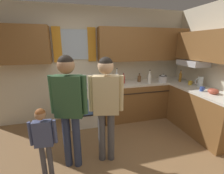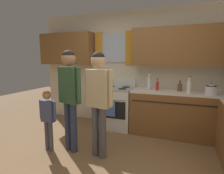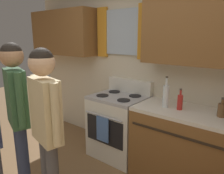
% 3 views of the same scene
% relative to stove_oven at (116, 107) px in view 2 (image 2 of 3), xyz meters
% --- Properties ---
extents(ground_plane, '(12.00, 12.00, 0.00)m').
position_rel_stove_oven_xyz_m(ground_plane, '(0.26, -1.54, -0.47)').
color(ground_plane, olive).
extents(back_wall_unit, '(4.60, 0.42, 2.60)m').
position_rel_stove_oven_xyz_m(back_wall_unit, '(0.30, 0.27, 1.03)').
color(back_wall_unit, beige).
rests_on(back_wall_unit, ground).
extents(kitchen_counter_run, '(2.17, 2.03, 0.90)m').
position_rel_stove_oven_xyz_m(kitchen_counter_run, '(1.78, -0.40, -0.02)').
color(kitchen_counter_run, brown).
rests_on(kitchen_counter_run, ground).
extents(stove_oven, '(0.74, 0.67, 1.10)m').
position_rel_stove_oven_xyz_m(stove_oven, '(0.00, 0.00, 0.00)').
color(stove_oven, silver).
rests_on(stove_oven, ground).
extents(bottle_squat_brown, '(0.08, 0.08, 0.21)m').
position_rel_stove_oven_xyz_m(bottle_squat_brown, '(1.31, 0.03, 0.51)').
color(bottle_squat_brown, brown).
rests_on(bottle_squat_brown, kitchen_counter_run).
extents(bottle_tall_clear, '(0.07, 0.07, 0.37)m').
position_rel_stove_oven_xyz_m(bottle_tall_clear, '(0.72, -0.04, 0.57)').
color(bottle_tall_clear, silver).
rests_on(bottle_tall_clear, kitchen_counter_run).
extents(bottle_sauce_red, '(0.06, 0.06, 0.25)m').
position_rel_stove_oven_xyz_m(bottle_sauce_red, '(0.89, -0.03, 0.53)').
color(bottle_sauce_red, red).
rests_on(bottle_sauce_red, kitchen_counter_run).
extents(bottle_milk_white, '(0.08, 0.08, 0.31)m').
position_rel_stove_oven_xyz_m(bottle_milk_white, '(1.47, -0.18, 0.55)').
color(bottle_milk_white, white).
rests_on(bottle_milk_white, kitchen_counter_run).
extents(stovetop_kettle, '(0.27, 0.20, 0.21)m').
position_rel_stove_oven_xyz_m(stovetop_kettle, '(1.83, -0.17, 0.53)').
color(stovetop_kettle, silver).
rests_on(stovetop_kettle, kitchen_counter_run).
extents(adult_holding_child, '(0.49, 0.27, 1.66)m').
position_rel_stove_oven_xyz_m(adult_holding_child, '(-0.34, -1.30, 0.58)').
color(adult_holding_child, '#2D3856').
rests_on(adult_holding_child, ground).
extents(adult_in_plaid, '(0.50, 0.23, 1.63)m').
position_rel_stove_oven_xyz_m(adult_in_plaid, '(0.18, -1.30, 0.56)').
color(adult_in_plaid, '#4C4C51').
rests_on(adult_in_plaid, ground).
extents(small_child, '(0.34, 0.14, 1.03)m').
position_rel_stove_oven_xyz_m(small_child, '(-0.68, -1.43, 0.18)').
color(small_child, '#4C4C56').
rests_on(small_child, ground).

